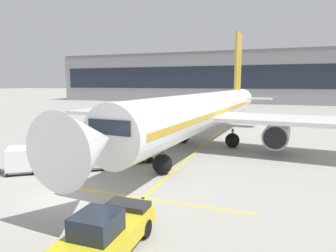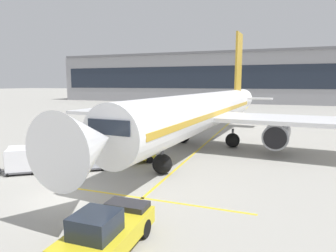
{
  "view_description": "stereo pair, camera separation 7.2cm",
  "coord_description": "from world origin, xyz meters",
  "px_view_note": "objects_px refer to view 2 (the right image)",
  "views": [
    {
      "loc": [
        10.82,
        -12.72,
        6.33
      ],
      "look_at": [
        2.95,
        9.18,
        2.93
      ],
      "focal_mm": 31.31,
      "sensor_mm": 36.0,
      "label": 1
    },
    {
      "loc": [
        10.89,
        -12.7,
        6.33
      ],
      "look_at": [
        2.95,
        9.18,
        2.93
      ],
      "focal_mm": 31.31,
      "sensor_mm": 36.0,
      "label": 2
    }
  ],
  "objects_px": {
    "baggage_cart_second": "(55,157)",
    "baggage_cart_third": "(22,159)",
    "ground_crew_by_loader": "(150,151)",
    "ground_crew_by_carts": "(93,148)",
    "belt_loader": "(135,151)",
    "parked_airplane": "(205,112)",
    "safety_cone_engine_keepout": "(165,141)",
    "baggage_cart_lead": "(91,156)",
    "pushback_tug": "(106,231)"
  },
  "relations": [
    {
      "from": "baggage_cart_third",
      "to": "ground_crew_by_loader",
      "type": "height_order",
      "value": "baggage_cart_third"
    },
    {
      "from": "parked_airplane",
      "to": "safety_cone_engine_keepout",
      "type": "bearing_deg",
      "value": -174.97
    },
    {
      "from": "baggage_cart_third",
      "to": "safety_cone_engine_keepout",
      "type": "relative_size",
      "value": 3.57
    },
    {
      "from": "baggage_cart_lead",
      "to": "ground_crew_by_loader",
      "type": "xyz_separation_m",
      "value": [
        3.46,
        3.06,
        -0.0
      ]
    },
    {
      "from": "ground_crew_by_carts",
      "to": "baggage_cart_third",
      "type": "bearing_deg",
      "value": -117.62
    },
    {
      "from": "baggage_cart_second",
      "to": "safety_cone_engine_keepout",
      "type": "relative_size",
      "value": 3.57
    },
    {
      "from": "ground_crew_by_loader",
      "to": "belt_loader",
      "type": "bearing_deg",
      "value": -169.3
    },
    {
      "from": "parked_airplane",
      "to": "baggage_cart_lead",
      "type": "distance_m",
      "value": 12.56
    },
    {
      "from": "parked_airplane",
      "to": "baggage_cart_lead",
      "type": "height_order",
      "value": "parked_airplane"
    },
    {
      "from": "baggage_cart_second",
      "to": "safety_cone_engine_keepout",
      "type": "xyz_separation_m",
      "value": [
        4.32,
        11.41,
        -0.63
      ]
    },
    {
      "from": "belt_loader",
      "to": "baggage_cart_lead",
      "type": "relative_size",
      "value": 1.72
    },
    {
      "from": "baggage_cart_lead",
      "to": "ground_crew_by_carts",
      "type": "distance_m",
      "value": 2.85
    },
    {
      "from": "baggage_cart_second",
      "to": "belt_loader",
      "type": "bearing_deg",
      "value": 41.19
    },
    {
      "from": "baggage_cart_lead",
      "to": "ground_crew_by_loader",
      "type": "relative_size",
      "value": 1.54
    },
    {
      "from": "baggage_cart_lead",
      "to": "baggage_cart_third",
      "type": "distance_m",
      "value": 4.74
    },
    {
      "from": "safety_cone_engine_keepout",
      "to": "baggage_cart_lead",
      "type": "bearing_deg",
      "value": -101.32
    },
    {
      "from": "ground_crew_by_carts",
      "to": "safety_cone_engine_keepout",
      "type": "relative_size",
      "value": 2.32
    },
    {
      "from": "baggage_cart_second",
      "to": "safety_cone_engine_keepout",
      "type": "height_order",
      "value": "baggage_cart_second"
    },
    {
      "from": "belt_loader",
      "to": "parked_airplane",
      "type": "bearing_deg",
      "value": 63.38
    },
    {
      "from": "baggage_cart_lead",
      "to": "ground_crew_by_loader",
      "type": "distance_m",
      "value": 4.62
    },
    {
      "from": "parked_airplane",
      "to": "baggage_cart_second",
      "type": "xyz_separation_m",
      "value": [
        -8.45,
        -11.77,
        -2.54
      ]
    },
    {
      "from": "ground_crew_by_loader",
      "to": "ground_crew_by_carts",
      "type": "distance_m",
      "value": 4.97
    },
    {
      "from": "belt_loader",
      "to": "baggage_cart_second",
      "type": "xyz_separation_m",
      "value": [
        -4.54,
        -3.98,
        0.07
      ]
    },
    {
      "from": "belt_loader",
      "to": "ground_crew_by_loader",
      "type": "relative_size",
      "value": 2.65
    },
    {
      "from": "baggage_cart_second",
      "to": "baggage_cart_third",
      "type": "height_order",
      "value": "same"
    },
    {
      "from": "pushback_tug",
      "to": "ground_crew_by_carts",
      "type": "bearing_deg",
      "value": 126.2
    },
    {
      "from": "pushback_tug",
      "to": "ground_crew_by_carts",
      "type": "xyz_separation_m",
      "value": [
        -8.38,
        11.45,
        0.17
      ]
    },
    {
      "from": "parked_airplane",
      "to": "baggage_cart_second",
      "type": "height_order",
      "value": "parked_airplane"
    },
    {
      "from": "ground_crew_by_carts",
      "to": "ground_crew_by_loader",
      "type": "bearing_deg",
      "value": 7.15
    },
    {
      "from": "parked_airplane",
      "to": "belt_loader",
      "type": "relative_size",
      "value": 8.64
    },
    {
      "from": "baggage_cart_third",
      "to": "ground_crew_by_loader",
      "type": "xyz_separation_m",
      "value": [
        7.51,
        5.54,
        -0.0
      ]
    },
    {
      "from": "ground_crew_by_carts",
      "to": "baggage_cart_lead",
      "type": "bearing_deg",
      "value": -58.95
    },
    {
      "from": "parked_airplane",
      "to": "ground_crew_by_carts",
      "type": "bearing_deg",
      "value": -133.07
    },
    {
      "from": "parked_airplane",
      "to": "pushback_tug",
      "type": "xyz_separation_m",
      "value": [
        0.73,
        -19.64,
        -2.71
      ]
    },
    {
      "from": "parked_airplane",
      "to": "safety_cone_engine_keepout",
      "type": "distance_m",
      "value": 5.22
    },
    {
      "from": "parked_airplane",
      "to": "ground_crew_by_carts",
      "type": "distance_m",
      "value": 11.49
    },
    {
      "from": "belt_loader",
      "to": "ground_crew_by_carts",
      "type": "height_order",
      "value": "belt_loader"
    },
    {
      "from": "belt_loader",
      "to": "baggage_cart_second",
      "type": "distance_m",
      "value": 6.04
    },
    {
      "from": "belt_loader",
      "to": "baggage_cart_second",
      "type": "bearing_deg",
      "value": -138.81
    },
    {
      "from": "ground_crew_by_loader",
      "to": "ground_crew_by_carts",
      "type": "bearing_deg",
      "value": -172.85
    },
    {
      "from": "ground_crew_by_carts",
      "to": "safety_cone_engine_keepout",
      "type": "distance_m",
      "value": 8.61
    },
    {
      "from": "baggage_cart_second",
      "to": "pushback_tug",
      "type": "height_order",
      "value": "baggage_cart_second"
    },
    {
      "from": "ground_crew_by_carts",
      "to": "safety_cone_engine_keepout",
      "type": "height_order",
      "value": "ground_crew_by_carts"
    },
    {
      "from": "pushback_tug",
      "to": "ground_crew_by_loader",
      "type": "xyz_separation_m",
      "value": [
        -3.44,
        12.07,
        0.17
      ]
    },
    {
      "from": "ground_crew_by_carts",
      "to": "safety_cone_engine_keepout",
      "type": "xyz_separation_m",
      "value": [
        3.53,
        7.82,
        -0.63
      ]
    },
    {
      "from": "parked_airplane",
      "to": "ground_crew_by_loader",
      "type": "xyz_separation_m",
      "value": [
        -2.72,
        -7.57,
        -2.54
      ]
    },
    {
      "from": "baggage_cart_lead",
      "to": "safety_cone_engine_keepout",
      "type": "xyz_separation_m",
      "value": [
        2.06,
        10.27,
        -0.63
      ]
    },
    {
      "from": "parked_airplane",
      "to": "baggage_cart_second",
      "type": "relative_size",
      "value": 14.89
    },
    {
      "from": "belt_loader",
      "to": "baggage_cart_lead",
      "type": "height_order",
      "value": "belt_loader"
    },
    {
      "from": "baggage_cart_second",
      "to": "ground_crew_by_carts",
      "type": "bearing_deg",
      "value": 77.48
    }
  ]
}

